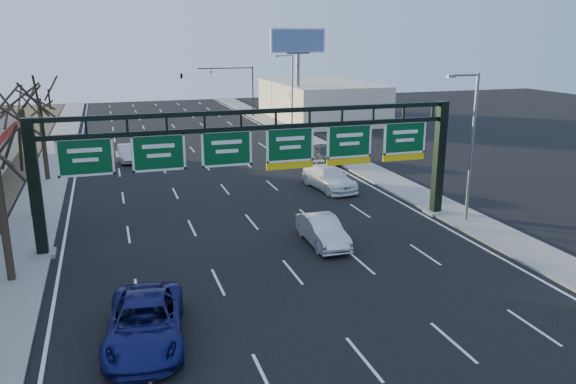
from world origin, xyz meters
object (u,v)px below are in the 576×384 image
object	(u,v)px
car_blue_suv	(145,323)
car_white_wagon	(329,178)
sign_gantry	(262,154)
car_silver_sedan	(323,231)

from	to	relation	value
car_blue_suv	car_white_wagon	size ratio (longest dim) A/B	1.05
sign_gantry	car_silver_sedan	distance (m)	5.49
car_blue_suv	car_silver_sedan	size ratio (longest dim) A/B	1.27
sign_gantry	car_white_wagon	xyz separation A→B (m)	(7.31, 7.78, -3.80)
car_blue_suv	car_silver_sedan	bearing A→B (deg)	44.28
sign_gantry	car_silver_sedan	world-z (taller)	sign_gantry
sign_gantry	car_white_wagon	distance (m)	11.33
car_blue_suv	car_silver_sedan	xyz separation A→B (m)	(10.01, 7.58, -0.06)
car_silver_sedan	car_white_wagon	world-z (taller)	car_white_wagon
sign_gantry	car_white_wagon	world-z (taller)	sign_gantry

